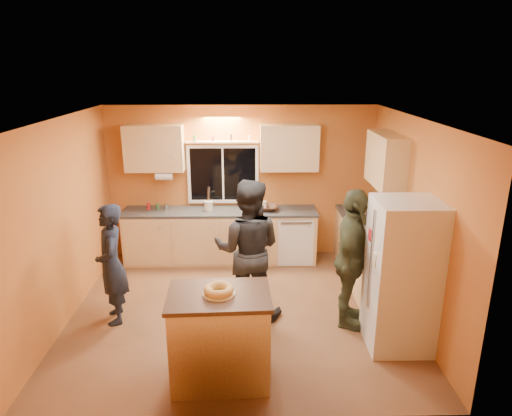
{
  "coord_description": "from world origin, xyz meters",
  "views": [
    {
      "loc": [
        0.11,
        -5.55,
        3.24
      ],
      "look_at": [
        0.23,
        0.4,
        1.35
      ],
      "focal_mm": 32.0,
      "sensor_mm": 36.0,
      "label": 1
    }
  ],
  "objects_px": {
    "person_center": "(248,250)",
    "person_right": "(351,259)",
    "refrigerator": "(402,276)",
    "island": "(220,337)",
    "person_left": "(111,264)"
  },
  "relations": [
    {
      "from": "island",
      "to": "person_right",
      "type": "distance_m",
      "value": 1.95
    },
    {
      "from": "person_left",
      "to": "island",
      "type": "bearing_deg",
      "value": 32.77
    },
    {
      "from": "refrigerator",
      "to": "person_right",
      "type": "bearing_deg",
      "value": 136.68
    },
    {
      "from": "island",
      "to": "person_center",
      "type": "height_order",
      "value": "person_center"
    },
    {
      "from": "person_left",
      "to": "person_center",
      "type": "height_order",
      "value": "person_center"
    },
    {
      "from": "person_center",
      "to": "person_right",
      "type": "height_order",
      "value": "person_center"
    },
    {
      "from": "refrigerator",
      "to": "person_center",
      "type": "xyz_separation_m",
      "value": [
        -1.78,
        0.72,
        0.04
      ]
    },
    {
      "from": "refrigerator",
      "to": "person_center",
      "type": "height_order",
      "value": "person_center"
    },
    {
      "from": "refrigerator",
      "to": "person_right",
      "type": "distance_m",
      "value": 0.66
    },
    {
      "from": "refrigerator",
      "to": "person_right",
      "type": "xyz_separation_m",
      "value": [
        -0.48,
        0.46,
        0.0
      ]
    },
    {
      "from": "person_left",
      "to": "person_right",
      "type": "relative_size",
      "value": 0.88
    },
    {
      "from": "refrigerator",
      "to": "person_left",
      "type": "bearing_deg",
      "value": 170.13
    },
    {
      "from": "island",
      "to": "person_center",
      "type": "bearing_deg",
      "value": 74.98
    },
    {
      "from": "refrigerator",
      "to": "island",
      "type": "bearing_deg",
      "value": -163.59
    },
    {
      "from": "person_right",
      "to": "refrigerator",
      "type": "bearing_deg",
      "value": -113.78
    }
  ]
}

